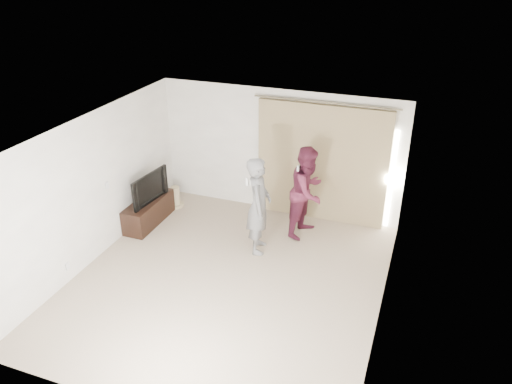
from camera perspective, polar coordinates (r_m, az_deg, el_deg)
floor at (r=8.52m, az=-3.28°, el=-10.16°), size 5.50×5.50×0.00m
wall_back at (r=10.15m, az=2.65°, el=4.58°), size 5.00×0.04×2.60m
wall_left at (r=9.02m, az=-18.27°, el=0.28°), size 0.04×5.50×2.60m
ceiling at (r=7.28m, az=-3.80°, el=6.51°), size 5.00×5.50×0.01m
curtain at (r=9.91m, az=7.56°, el=3.21°), size 2.80×0.11×2.46m
tv_console at (r=10.28m, az=-12.16°, el=-2.19°), size 0.45×1.31×0.50m
tv at (r=10.03m, az=-12.46°, el=0.58°), size 0.25×1.05×0.60m
scratching_post at (r=10.84m, az=-9.17°, el=-0.73°), size 0.34×0.34×0.45m
person_man at (r=8.86m, az=0.31°, el=-1.56°), size 0.59×0.75×1.82m
person_woman at (r=9.45m, az=5.93°, el=0.05°), size 0.87×1.01×1.79m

